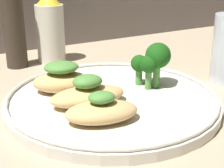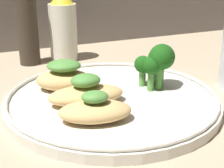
{
  "view_description": "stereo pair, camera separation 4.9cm",
  "coord_description": "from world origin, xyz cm",
  "views": [
    {
      "loc": [
        -22.5,
        -40.2,
        21.0
      ],
      "look_at": [
        0.0,
        0.0,
        3.4
      ],
      "focal_mm": 55.0,
      "sensor_mm": 36.0,
      "label": 1
    },
    {
      "loc": [
        -18.08,
        -42.37,
        21.0
      ],
      "look_at": [
        0.0,
        0.0,
        3.4
      ],
      "focal_mm": 55.0,
      "sensor_mm": 36.0,
      "label": 2
    }
  ],
  "objects": [
    {
      "name": "plate",
      "position": [
        0.0,
        0.0,
        0.99
      ],
      "size": [
        31.14,
        31.14,
        2.0
      ],
      "color": "silver",
      "rests_on": "ground_plane"
    },
    {
      "name": "grilled_meat_front",
      "position": [
        -4.89,
        -6.11,
        2.84
      ],
      "size": [
        10.15,
        7.3,
        3.92
      ],
      "color": "tan",
      "rests_on": "plate"
    },
    {
      "name": "sauce_bottle",
      "position": [
        -0.38,
        25.48,
        6.76
      ],
      "size": [
        5.66,
        5.66,
        14.12
      ],
      "color": "silver",
      "rests_on": "ground_plane"
    },
    {
      "name": "grilled_meat_back",
      "position": [
        -5.5,
        5.6,
        3.35
      ],
      "size": [
        10.04,
        8.3,
        4.66
      ],
      "color": "tan",
      "rests_on": "plate"
    },
    {
      "name": "grilled_meat_middle",
      "position": [
        -4.23,
        -0.74,
        2.98
      ],
      "size": [
        11.12,
        6.33,
        4.31
      ],
      "color": "tan",
      "rests_on": "plate"
    },
    {
      "name": "broccoli_bunch",
      "position": [
        7.76,
        0.71,
        5.66
      ],
      "size": [
        5.85,
        5.88,
        6.81
      ],
      "color": "#569942",
      "rests_on": "plate"
    },
    {
      "name": "ground_plane",
      "position": [
        0.0,
        0.0,
        -0.5
      ],
      "size": [
        180.0,
        180.0,
        1.0
      ],
      "primitive_type": "cube",
      "color": "tan"
    },
    {
      "name": "pepper_grinder",
      "position": [
        -7.17,
        25.48,
        7.85
      ],
      "size": [
        4.1,
        4.1,
        17.13
      ],
      "color": "#382D23",
      "rests_on": "ground_plane"
    }
  ]
}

